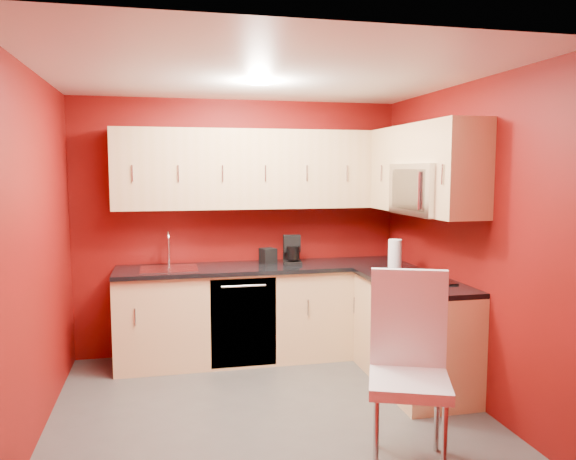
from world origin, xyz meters
name	(u,v)px	position (x,y,z in m)	size (l,w,h in m)	color
floor	(268,410)	(0.00, 0.00, 0.00)	(3.20, 3.20, 0.00)	#474542
ceiling	(266,74)	(0.00, 0.00, 2.50)	(3.20, 3.20, 0.00)	white
wall_back	(240,227)	(0.00, 1.50, 1.25)	(3.20, 3.20, 0.00)	maroon
wall_front	(324,289)	(0.00, -1.50, 1.25)	(3.20, 3.20, 0.00)	maroon
wall_left	(34,254)	(-1.60, 0.00, 1.25)	(3.00, 3.00, 0.00)	maroon
wall_right	(463,241)	(1.60, 0.00, 1.25)	(3.00, 3.00, 0.00)	maroon
base_cabinets_back	(265,313)	(0.20, 1.20, 0.43)	(2.80, 0.60, 0.87)	#EEC988
base_cabinets_right	(413,334)	(1.30, 0.25, 0.43)	(0.60, 1.30, 0.87)	#EEC988
countertop_back	(265,267)	(0.20, 1.19, 0.89)	(2.80, 0.63, 0.04)	black
countertop_right	(413,282)	(1.29, 0.23, 0.89)	(0.63, 1.27, 0.04)	black
upper_cabinets_back	(262,169)	(0.20, 1.32, 1.83)	(2.80, 0.35, 0.75)	tan
upper_cabinets_right	(421,162)	(1.42, 0.44, 1.89)	(0.35, 1.55, 0.75)	tan
microwave	(429,189)	(1.39, 0.20, 1.66)	(0.42, 0.76, 0.42)	silver
cooktop	(414,279)	(1.28, 0.20, 0.92)	(0.50, 0.55, 0.01)	black
sink	(169,265)	(-0.70, 1.20, 0.94)	(0.52, 0.42, 0.35)	silver
dishwasher_front	(244,323)	(-0.05, 0.91, 0.43)	(0.60, 0.02, 0.82)	black
downlight	(259,83)	(0.00, 0.30, 2.48)	(0.20, 0.20, 0.01)	white
coffee_maker	(293,250)	(0.48, 1.21, 1.05)	(0.17, 0.22, 0.28)	black
napkin_holder	(268,256)	(0.25, 1.30, 0.98)	(0.14, 0.14, 0.15)	black
paper_towel	(395,255)	(1.29, 0.64, 1.05)	(0.16, 0.16, 0.28)	white
dining_chair	(409,372)	(0.70, -0.98, 0.59)	(0.48, 0.50, 1.19)	silver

